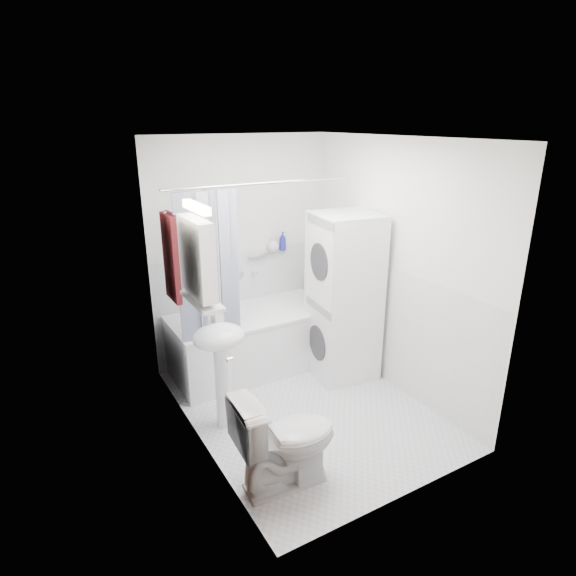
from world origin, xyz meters
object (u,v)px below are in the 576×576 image
bathtub (252,338)px  washer_dryer (343,297)px  sink (220,352)px  toilet (286,440)px

bathtub → washer_dryer: 1.06m
bathtub → washer_dryer: washer_dryer is taller
sink → toilet: (0.12, -0.89, -0.33)m
washer_dryer → bathtub: bearing=151.6°
toilet → bathtub: bearing=-14.0°
sink → toilet: size_ratio=1.37×
sink → toilet: bearing=-82.4°
sink → bathtub: bearing=49.7°
sink → toilet: sink is taller
washer_dryer → toilet: 1.80m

